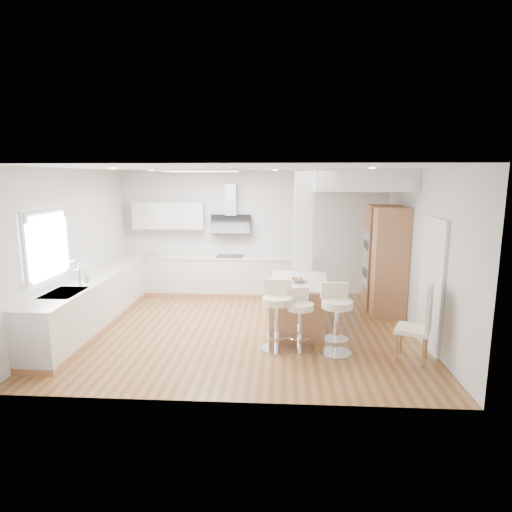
# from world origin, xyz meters

# --- Properties ---
(ground) EXTENTS (6.00, 6.00, 0.00)m
(ground) POSITION_xyz_m (0.00, 0.00, 0.00)
(ground) COLOR olive
(ground) RESTS_ON ground
(ceiling) EXTENTS (6.00, 5.00, 0.02)m
(ceiling) POSITION_xyz_m (0.00, 0.00, 0.00)
(ceiling) COLOR white
(ceiling) RESTS_ON ground
(wall_back) EXTENTS (6.00, 0.04, 2.80)m
(wall_back) POSITION_xyz_m (0.00, 2.50, 1.40)
(wall_back) COLOR beige
(wall_back) RESTS_ON ground
(wall_left) EXTENTS (0.04, 5.00, 2.80)m
(wall_left) POSITION_xyz_m (-3.00, 0.00, 1.40)
(wall_left) COLOR beige
(wall_left) RESTS_ON ground
(wall_right) EXTENTS (0.04, 5.00, 2.80)m
(wall_right) POSITION_xyz_m (3.00, 0.00, 1.40)
(wall_right) COLOR beige
(wall_right) RESTS_ON ground
(skylight) EXTENTS (4.10, 2.10, 0.06)m
(skylight) POSITION_xyz_m (-0.79, 0.60, 2.77)
(skylight) COLOR silver
(skylight) RESTS_ON ground
(window_left) EXTENTS (0.06, 1.28, 1.07)m
(window_left) POSITION_xyz_m (-2.96, -0.90, 1.69)
(window_left) COLOR white
(window_left) RESTS_ON ground
(doorway_right) EXTENTS (0.05, 1.00, 2.10)m
(doorway_right) POSITION_xyz_m (2.97, -0.60, 1.00)
(doorway_right) COLOR #463E37
(doorway_right) RESTS_ON ground
(counter_left) EXTENTS (0.63, 4.50, 1.35)m
(counter_left) POSITION_xyz_m (-2.70, 0.23, 0.46)
(counter_left) COLOR #A97148
(counter_left) RESTS_ON ground
(counter_back) EXTENTS (3.62, 0.63, 2.50)m
(counter_back) POSITION_xyz_m (-0.91, 2.22, 0.70)
(counter_back) COLOR #A97148
(counter_back) RESTS_ON ground
(pillar) EXTENTS (0.35, 0.35, 2.80)m
(pillar) POSITION_xyz_m (1.05, 0.95, 1.40)
(pillar) COLOR silver
(pillar) RESTS_ON ground
(soffit) EXTENTS (1.78, 2.20, 0.40)m
(soffit) POSITION_xyz_m (2.10, 1.40, 2.60)
(soffit) COLOR white
(soffit) RESTS_ON ground
(oven_column) EXTENTS (0.63, 1.21, 2.10)m
(oven_column) POSITION_xyz_m (2.68, 1.23, 1.05)
(oven_column) COLOR #A97148
(oven_column) RESTS_ON ground
(peninsula) EXTENTS (1.07, 1.53, 0.96)m
(peninsula) POSITION_xyz_m (0.95, 0.06, 0.45)
(peninsula) COLOR #A97148
(peninsula) RESTS_ON ground
(bar_stool_a) EXTENTS (0.51, 0.51, 1.08)m
(bar_stool_a) POSITION_xyz_m (0.59, -0.87, 0.61)
(bar_stool_a) COLOR silver
(bar_stool_a) RESTS_ON ground
(bar_stool_b) EXTENTS (0.54, 0.54, 0.96)m
(bar_stool_b) POSITION_xyz_m (0.94, -0.85, 0.54)
(bar_stool_b) COLOR silver
(bar_stool_b) RESTS_ON ground
(bar_stool_c) EXTENTS (0.54, 0.54, 1.08)m
(bar_stool_c) POSITION_xyz_m (1.48, -0.98, 0.60)
(bar_stool_c) COLOR silver
(bar_stool_c) RESTS_ON ground
(dining_chair) EXTENTS (0.60, 0.60, 1.18)m
(dining_chair) POSITION_xyz_m (2.65, -1.21, 0.63)
(dining_chair) COLOR #F3E5C6
(dining_chair) RESTS_ON ground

